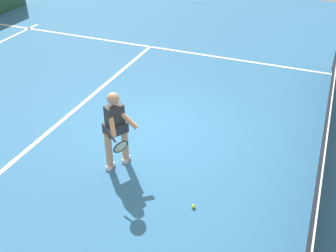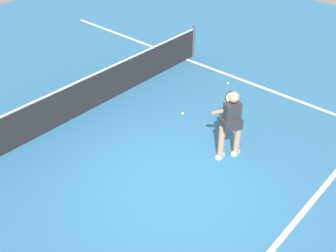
# 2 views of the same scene
# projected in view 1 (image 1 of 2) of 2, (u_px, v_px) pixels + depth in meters

# --- Properties ---
(ground_plane) EXTENTS (24.46, 24.46, 0.00)m
(ground_plane) POSITION_uv_depth(u_px,v_px,m) (157.00, 130.00, 8.95)
(ground_plane) COLOR teal
(service_line_marking) EXTENTS (8.91, 0.10, 0.01)m
(service_line_marking) POSITION_uv_depth(u_px,v_px,m) (73.00, 111.00, 9.63)
(service_line_marking) COLOR white
(service_line_marking) RESTS_ON ground
(sideline_left_marking) EXTENTS (0.10, 16.82, 0.01)m
(sideline_left_marking) POSITION_uv_depth(u_px,v_px,m) (215.00, 56.00, 12.45)
(sideline_left_marking) COLOR white
(sideline_left_marking) RESTS_ON ground
(court_net) EXTENTS (9.59, 0.08, 0.98)m
(court_net) POSITION_uv_depth(u_px,v_px,m) (324.00, 146.00, 7.63)
(court_net) COLOR #4C4C51
(court_net) RESTS_ON ground
(tennis_player) EXTENTS (1.06, 0.80, 1.55)m
(tennis_player) POSITION_uv_depth(u_px,v_px,m) (116.00, 128.00, 7.43)
(tennis_player) COLOR tan
(tennis_player) RESTS_ON ground
(tennis_ball_mid) EXTENTS (0.07, 0.07, 0.07)m
(tennis_ball_mid) POSITION_uv_depth(u_px,v_px,m) (193.00, 206.00, 6.87)
(tennis_ball_mid) COLOR #D1E533
(tennis_ball_mid) RESTS_ON ground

